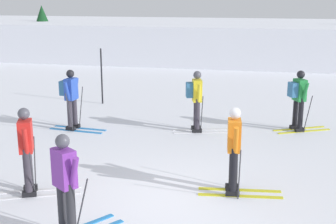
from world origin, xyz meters
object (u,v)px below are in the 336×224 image
object	(u,v)px
skier_red	(27,149)
trail_marker_pole	(102,76)
skier_orange	(234,148)
skier_green	(298,98)
skier_blue	(71,97)
conifer_far_right	(43,26)
skier_purple	(66,184)
skier_yellow	(196,98)

from	to	relation	value
skier_red	trail_marker_pole	xyz separation A→B (m)	(-1.24, 7.39, 0.05)
skier_orange	trail_marker_pole	size ratio (longest dim) A/B	0.89
skier_green	skier_orange	xyz separation A→B (m)	(-1.43, -4.56, -0.04)
skier_blue	skier_green	distance (m)	6.33
skier_orange	conifer_far_right	bearing A→B (deg)	125.97
skier_orange	skier_purple	bearing A→B (deg)	-137.46
skier_red	skier_yellow	size ratio (longest dim) A/B	1.00
skier_green	skier_yellow	bearing A→B (deg)	-166.33
skier_red	skier_yellow	bearing A→B (deg)	62.51
skier_purple	skier_blue	distance (m)	6.05
skier_red	skier_green	bearing A→B (deg)	46.05
skier_blue	skier_orange	bearing A→B (deg)	-35.06
skier_purple	skier_blue	xyz separation A→B (m)	(-2.38, 5.57, 0.04)
skier_blue	skier_orange	distance (m)	5.85
skier_blue	conifer_far_right	world-z (taller)	conifer_far_right
skier_purple	skier_green	distance (m)	7.78
skier_blue	skier_yellow	size ratio (longest dim) A/B	1.00
skier_red	conifer_far_right	world-z (taller)	conifer_far_right
skier_purple	skier_green	world-z (taller)	same
skier_red	conifer_far_right	xyz separation A→B (m)	(-9.26, 18.85, 0.90)
skier_purple	skier_blue	size ratio (longest dim) A/B	1.00
skier_purple	skier_orange	xyz separation A→B (m)	(2.41, 2.21, 0.00)
skier_blue	skier_green	bearing A→B (deg)	10.93
skier_blue	conifer_far_right	xyz separation A→B (m)	(-8.27, 14.63, 0.86)
skier_green	skier_red	bearing A→B (deg)	-133.95
conifer_far_right	skier_blue	bearing A→B (deg)	-60.52
skier_red	trail_marker_pole	size ratio (longest dim) A/B	0.89
skier_orange	trail_marker_pole	xyz separation A→B (m)	(-5.04, 6.53, 0.05)
skier_purple	conifer_far_right	bearing A→B (deg)	117.79
skier_yellow	trail_marker_pole	bearing A→B (deg)	144.61
skier_red	skier_yellow	distance (m)	5.35
conifer_far_right	skier_green	bearing A→B (deg)	-42.85
skier_purple	skier_red	size ratio (longest dim) A/B	1.00
skier_orange	skier_yellow	distance (m)	4.11
trail_marker_pole	skier_orange	bearing A→B (deg)	-52.32
skier_purple	skier_yellow	xyz separation A→B (m)	(1.08, 6.10, 0.04)
skier_blue	skier_orange	world-z (taller)	same
skier_blue	trail_marker_pole	xyz separation A→B (m)	(-0.25, 3.17, 0.01)
skier_yellow	conifer_far_right	world-z (taller)	conifer_far_right
skier_yellow	trail_marker_pole	world-z (taller)	trail_marker_pole
skier_blue	skier_orange	size ratio (longest dim) A/B	1.00
skier_red	skier_purple	bearing A→B (deg)	-44.13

